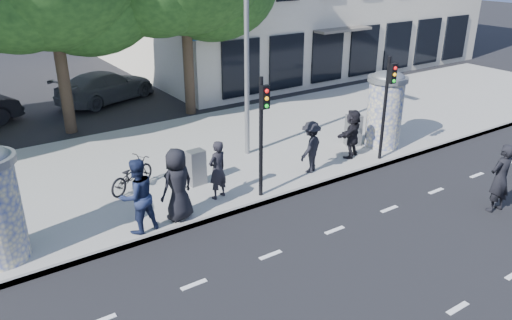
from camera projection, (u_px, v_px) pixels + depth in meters
ground at (376, 256)px, 11.57m from camera, size 120.00×120.00×0.00m
sidewalk at (216, 153)px, 17.28m from camera, size 40.00×8.00×0.15m
curb at (284, 196)px, 14.26m from camera, size 40.00×0.10×0.16m
lane_dash_near at (458, 308)px, 9.89m from camera, size 32.00×0.12×0.01m
lane_dash_far at (335, 230)px, 12.64m from camera, size 32.00×0.12×0.01m
ad_column_right at (385, 107)px, 17.24m from camera, size 1.36×1.36×2.65m
traffic_pole_near at (262, 126)px, 13.30m from camera, size 0.22×0.31×3.40m
traffic_pole_far at (387, 98)px, 15.76m from camera, size 0.22×0.31×3.40m
street_lamp at (248, 13)px, 15.19m from camera, size 0.25×0.93×8.00m
ped_a at (178, 185)px, 12.55m from camera, size 1.07×0.84×1.92m
ped_b at (217, 170)px, 13.68m from camera, size 0.70×0.55×1.68m
ped_c at (138, 196)px, 11.98m from camera, size 1.02×0.84×1.91m
ped_d at (311, 147)px, 15.34m from camera, size 1.21×0.99×1.64m
ped_f at (352, 133)px, 16.47m from camera, size 1.61×1.12×1.64m
man_road at (500, 178)px, 13.25m from camera, size 0.74×0.52×1.93m
bicycle at (132, 175)px, 14.31m from camera, size 1.37×1.81×0.91m
cabinet_left at (196, 167)px, 14.62m from camera, size 0.53×0.40×1.05m
cabinet_right at (353, 130)px, 17.56m from camera, size 0.63×0.55×1.10m
car_right at (106, 86)px, 23.16m from camera, size 3.69×5.28×1.42m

